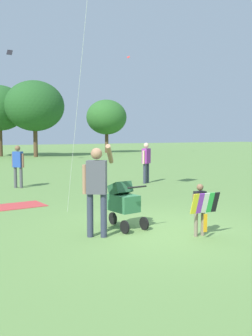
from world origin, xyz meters
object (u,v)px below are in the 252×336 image
at_px(person_red_shirt, 18,163).
at_px(picnic_blanket, 18,206).
at_px(stroller, 123,201).
at_px(person_sitting_far, 146,159).
at_px(person_adult_flyer, 97,184).
at_px(child_with_butterfly_kite, 201,205).

xyz_separation_m(person_red_shirt, picnic_blanket, (-0.73, -3.64, -0.93)).
bearing_deg(picnic_blanket, stroller, -66.57).
bearing_deg(stroller, person_sitting_far, 56.39).
bearing_deg(person_sitting_far, person_adult_flyer, -126.59).
distance_m(person_adult_flyer, stroller, 1.00).
height_order(child_with_butterfly_kite, stroller, child_with_butterfly_kite).
relative_size(child_with_butterfly_kite, person_adult_flyer, 0.57).
xyz_separation_m(child_with_butterfly_kite, stroller, (-1.09, 1.30, -0.03)).
height_order(person_adult_flyer, stroller, person_adult_flyer).
relative_size(person_adult_flyer, picnic_blanket, 1.30).
xyz_separation_m(child_with_butterfly_kite, person_adult_flyer, (-1.87, 0.89, 0.44)).
height_order(stroller, person_sitting_far, person_sitting_far).
relative_size(person_sitting_far, picnic_blanket, 1.16).
xyz_separation_m(stroller, person_sitting_far, (4.16, 6.25, 0.38)).
xyz_separation_m(person_adult_flyer, person_sitting_far, (4.94, 6.65, -0.09)).
height_order(person_adult_flyer, person_red_shirt, person_adult_flyer).
bearing_deg(person_sitting_far, person_red_shirt, 168.74).
distance_m(stroller, person_red_shirt, 7.30).
height_order(child_with_butterfly_kite, person_red_shirt, person_red_shirt).
height_order(stroller, picnic_blanket, stroller).
distance_m(person_adult_flyer, person_red_shirt, 7.65).
distance_m(stroller, picnic_blanket, 3.97).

